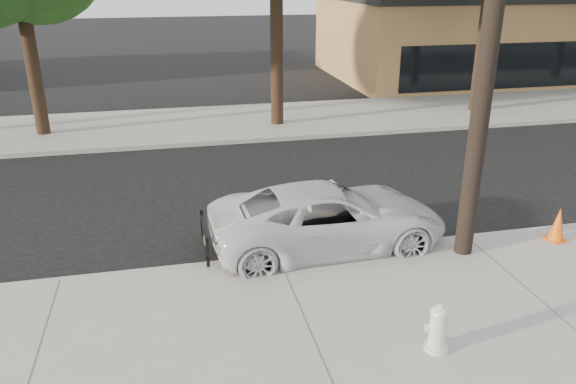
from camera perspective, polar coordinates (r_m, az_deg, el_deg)
The scene contains 9 objects.
ground at distance 12.87m, azimuth -2.90°, elevation -2.76°, with size 120.00×120.00×0.00m, color black.
near_sidewalk at distance 9.16m, azimuth 1.80°, elevation -13.28°, with size 90.00×4.40×0.15m, color gray.
far_sidewalk at distance 20.83m, azimuth -6.92°, elevation 6.95°, with size 90.00×5.00×0.15m, color gray.
curb_near at distance 10.99m, azimuth -1.03°, elevation -6.84°, with size 90.00×0.12×0.16m, color #9E9B93.
building_main at distance 33.03m, azimuth 21.09°, elevation 14.56°, with size 18.00×10.00×4.00m, color #AC7647.
utility_pole at distance 10.45m, azimuth 20.19°, elevation 17.01°, with size 1.40×0.34×9.00m.
police_cruiser at distance 11.35m, azimuth 4.11°, elevation -2.61°, with size 2.20×4.78×1.33m, color silver.
fire_hydrant at distance 8.60m, azimuth 15.00°, elevation -13.31°, with size 0.39×0.35×0.72m.
traffic_cone at distance 12.67m, azimuth 25.73°, elevation -3.01°, with size 0.42×0.42×0.71m.
Camera 1 is at (-1.90, -11.56, 5.33)m, focal length 35.00 mm.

